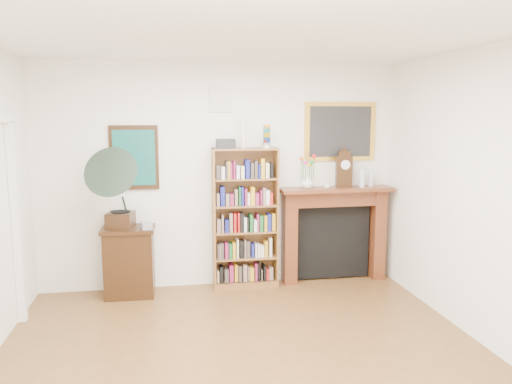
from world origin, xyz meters
TOP-DOWN VIEW (x-y plane):
  - room at (0.00, 0.00)m, footprint 4.51×5.01m
  - door_casing at (-2.21, 1.20)m, footprint 0.08×1.02m
  - teal_poster at (-1.05, 2.48)m, footprint 0.58×0.04m
  - small_picture at (0.00, 2.48)m, footprint 0.26×0.04m
  - gilt_painting at (1.55, 2.48)m, footprint 0.95×0.04m
  - bookshelf at (0.28, 2.33)m, footprint 0.81×0.29m
  - side_cabinet at (-1.14, 2.26)m, footprint 0.63×0.47m
  - fireplace at (1.46, 2.39)m, footprint 1.48×0.37m
  - gramophone at (-1.22, 2.12)m, footprint 0.72×0.83m
  - cd_stack at (-0.92, 2.13)m, footprint 0.15×0.15m
  - mantel_clock at (1.57, 2.37)m, footprint 0.22×0.14m
  - flower_vase at (1.09, 2.35)m, footprint 0.15×0.15m
  - teacup at (1.32, 2.28)m, footprint 0.10×0.10m
  - bottle_left at (1.81, 2.32)m, footprint 0.07×0.07m
  - bottle_right at (1.95, 2.38)m, footprint 0.06×0.06m

SIDE VIEW (x-z plane):
  - side_cabinet at x=-1.14m, z-range 0.00..0.84m
  - fireplace at x=1.46m, z-range 0.12..1.36m
  - cd_stack at x=-0.92m, z-range 0.84..0.92m
  - bookshelf at x=0.28m, z-range -0.03..2.00m
  - door_casing at x=-2.21m, z-range 0.18..2.35m
  - teacup at x=1.32m, z-range 1.24..1.30m
  - flower_vase at x=1.09m, z-range 1.24..1.40m
  - bottle_right at x=1.95m, z-range 1.24..1.44m
  - bottle_left at x=1.81m, z-range 1.24..1.48m
  - gramophone at x=-1.22m, z-range 0.90..1.87m
  - room at x=0.00m, z-range -0.01..2.81m
  - mantel_clock at x=1.57m, z-range 1.23..1.70m
  - teal_poster at x=-1.05m, z-range 1.26..2.04m
  - gilt_painting at x=1.55m, z-range 1.58..2.33m
  - small_picture at x=0.00m, z-range 2.20..2.50m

